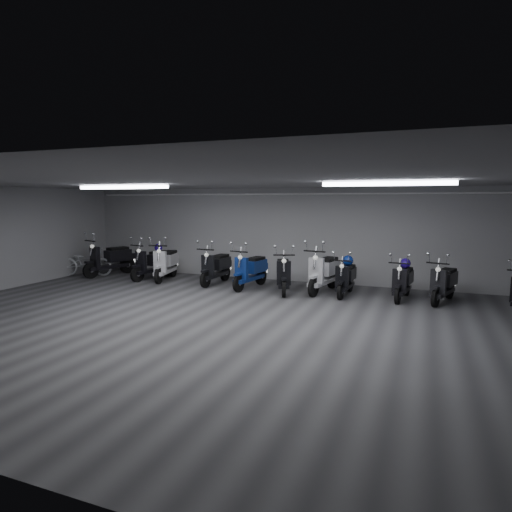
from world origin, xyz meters
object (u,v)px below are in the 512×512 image
at_px(scooter_5, 283,268).
at_px(helmet_1, 348,260).
at_px(scooter_2, 166,258).
at_px(helmet_2, 405,263).
at_px(scooter_6, 324,265).
at_px(bicycle, 86,259).
at_px(helmet_0, 158,247).
at_px(scooter_9, 444,277).
at_px(scooter_4, 250,264).
at_px(scooter_0, 109,253).
at_px(scooter_3, 216,261).
at_px(scooter_8, 403,275).
at_px(scooter_7, 346,272).
at_px(scooter_1, 152,257).

distance_m(scooter_5, helmet_1, 1.69).
relative_size(scooter_2, helmet_2, 7.32).
distance_m(scooter_6, helmet_2, 2.05).
bearing_deg(bicycle, helmet_0, -96.81).
bearing_deg(bicycle, scooter_9, -107.99).
relative_size(scooter_4, helmet_0, 7.43).
height_order(scooter_0, scooter_5, scooter_0).
height_order(scooter_6, helmet_2, scooter_6).
distance_m(scooter_3, scooter_5, 2.22).
height_order(scooter_9, bicycle, scooter_9).
bearing_deg(scooter_9, bicycle, -161.45).
bearing_deg(scooter_8, helmet_2, 90.00).
distance_m(scooter_4, scooter_9, 4.94).
xyz_separation_m(scooter_3, helmet_0, (-2.11, 0.25, 0.30)).
xyz_separation_m(scooter_6, scooter_7, (0.62, -0.19, -0.12)).
distance_m(scooter_1, bicycle, 2.40).
relative_size(helmet_1, helmet_2, 1.06).
bearing_deg(scooter_9, scooter_1, -163.08).
xyz_separation_m(scooter_5, helmet_2, (3.03, 0.46, 0.21)).
bearing_deg(scooter_7, scooter_1, -178.86).
bearing_deg(scooter_7, scooter_4, -177.06).
bearing_deg(scooter_3, scooter_7, -0.63).
xyz_separation_m(scooter_8, helmet_1, (-1.38, 0.19, 0.28)).
distance_m(scooter_4, scooter_8, 4.03).
bearing_deg(scooter_8, scooter_0, -172.67).
bearing_deg(scooter_0, helmet_0, 26.71).
bearing_deg(scooter_9, scooter_2, -163.27).
height_order(scooter_3, helmet_2, scooter_3).
distance_m(scooter_1, scooter_9, 8.28).
bearing_deg(scooter_1, scooter_7, 11.29).
relative_size(scooter_6, helmet_2, 7.59).
height_order(scooter_3, scooter_6, scooter_6).
relative_size(scooter_0, scooter_7, 1.21).
bearing_deg(helmet_0, scooter_4, -7.51).
height_order(scooter_4, helmet_2, scooter_4).
bearing_deg(scooter_8, scooter_2, -173.07).
bearing_deg(scooter_1, scooter_8, 11.92).
xyz_separation_m(bicycle, helmet_1, (8.37, 0.31, 0.33)).
bearing_deg(scooter_4, scooter_8, 9.45).
bearing_deg(scooter_2, scooter_0, 167.70).
height_order(scooter_4, bicycle, scooter_4).
xyz_separation_m(scooter_4, helmet_0, (-3.28, 0.43, 0.29)).
xyz_separation_m(helmet_0, helmet_2, (7.34, -0.17, -0.09)).
height_order(scooter_0, helmet_0, scooter_0).
bearing_deg(scooter_7, scooter_9, 4.19).
distance_m(scooter_0, scooter_8, 9.03).
bearing_deg(scooter_5, scooter_7, -12.37).
bearing_deg(scooter_0, scooter_7, 17.27).
height_order(scooter_2, scooter_5, scooter_2).
bearing_deg(scooter_5, scooter_8, -14.93).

